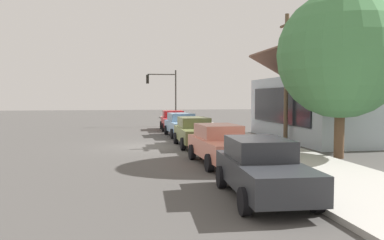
{
  "coord_description": "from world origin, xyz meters",
  "views": [
    {
      "loc": [
        21.07,
        -1.02,
        2.74
      ],
      "look_at": [
        -0.38,
        2.72,
        1.42
      ],
      "focal_mm": 35.79,
      "sensor_mm": 36.0,
      "label": 1
    }
  ],
  "objects_px": {
    "traffic_light_main": "(164,89)",
    "utility_pole_wooden": "(286,76)",
    "fire_hydrant_red": "(230,141)",
    "car_skyblue": "(182,124)",
    "car_olive": "(195,132)",
    "car_cherry": "(173,120)",
    "shade_tree": "(341,55)",
    "car_charcoal": "(262,168)",
    "car_coral": "(220,144)"
  },
  "relations": [
    {
      "from": "traffic_light_main",
      "to": "utility_pole_wooden",
      "type": "distance_m",
      "value": 15.37
    },
    {
      "from": "utility_pole_wooden",
      "to": "fire_hydrant_red",
      "type": "xyz_separation_m",
      "value": [
        2.35,
        -4.0,
        -3.43
      ]
    },
    {
      "from": "car_skyblue",
      "to": "fire_hydrant_red",
      "type": "bearing_deg",
      "value": 7.75
    },
    {
      "from": "car_olive",
      "to": "utility_pole_wooden",
      "type": "relative_size",
      "value": 0.59
    },
    {
      "from": "car_cherry",
      "to": "shade_tree",
      "type": "xyz_separation_m",
      "value": [
        15.79,
        5.47,
        3.76
      ]
    },
    {
      "from": "car_skyblue",
      "to": "car_charcoal",
      "type": "bearing_deg",
      "value": -3.14
    },
    {
      "from": "car_skyblue",
      "to": "car_olive",
      "type": "relative_size",
      "value": 1.06
    },
    {
      "from": "car_cherry",
      "to": "car_olive",
      "type": "relative_size",
      "value": 0.99
    },
    {
      "from": "car_skyblue",
      "to": "car_olive",
      "type": "bearing_deg",
      "value": -3.19
    },
    {
      "from": "shade_tree",
      "to": "traffic_light_main",
      "type": "bearing_deg",
      "value": -163.64
    },
    {
      "from": "car_cherry",
      "to": "shade_tree",
      "type": "bearing_deg",
      "value": 21.0
    },
    {
      "from": "car_olive",
      "to": "car_coral",
      "type": "height_order",
      "value": "same"
    },
    {
      "from": "car_charcoal",
      "to": "shade_tree",
      "type": "distance_m",
      "value": 8.97
    },
    {
      "from": "car_skyblue",
      "to": "shade_tree",
      "type": "xyz_separation_m",
      "value": [
        10.75,
        5.49,
        3.76
      ]
    },
    {
      "from": "car_charcoal",
      "to": "utility_pole_wooden",
      "type": "relative_size",
      "value": 0.6
    },
    {
      "from": "car_cherry",
      "to": "car_skyblue",
      "type": "xyz_separation_m",
      "value": [
        5.03,
        -0.03,
        0.0
      ]
    },
    {
      "from": "car_skyblue",
      "to": "traffic_light_main",
      "type": "relative_size",
      "value": 0.91
    },
    {
      "from": "car_skyblue",
      "to": "shade_tree",
      "type": "relative_size",
      "value": 0.64
    },
    {
      "from": "traffic_light_main",
      "to": "utility_pole_wooden",
      "type": "height_order",
      "value": "utility_pole_wooden"
    },
    {
      "from": "car_coral",
      "to": "shade_tree",
      "type": "distance_m",
      "value": 6.72
    },
    {
      "from": "car_olive",
      "to": "utility_pole_wooden",
      "type": "height_order",
      "value": "utility_pole_wooden"
    },
    {
      "from": "car_cherry",
      "to": "car_skyblue",
      "type": "height_order",
      "value": "same"
    },
    {
      "from": "car_cherry",
      "to": "car_olive",
      "type": "xyz_separation_m",
      "value": [
        10.58,
        -0.11,
        -0.0
      ]
    },
    {
      "from": "car_coral",
      "to": "fire_hydrant_red",
      "type": "height_order",
      "value": "car_coral"
    },
    {
      "from": "car_coral",
      "to": "shade_tree",
      "type": "bearing_deg",
      "value": 91.91
    },
    {
      "from": "car_skyblue",
      "to": "car_charcoal",
      "type": "distance_m",
      "value": 16.54
    },
    {
      "from": "traffic_light_main",
      "to": "fire_hydrant_red",
      "type": "distance_m",
      "value": 16.98
    },
    {
      "from": "car_cherry",
      "to": "traffic_light_main",
      "type": "distance_m",
      "value": 4.79
    },
    {
      "from": "car_coral",
      "to": "fire_hydrant_red",
      "type": "xyz_separation_m",
      "value": [
        -3.59,
        1.41,
        -0.32
      ]
    },
    {
      "from": "car_olive",
      "to": "traffic_light_main",
      "type": "xyz_separation_m",
      "value": [
        -14.54,
        -0.22,
        2.68
      ]
    },
    {
      "from": "car_olive",
      "to": "car_coral",
      "type": "xyz_separation_m",
      "value": [
        5.68,
        0.03,
        0.0
      ]
    },
    {
      "from": "car_olive",
      "to": "shade_tree",
      "type": "height_order",
      "value": "shade_tree"
    },
    {
      "from": "car_coral",
      "to": "car_charcoal",
      "type": "height_order",
      "value": "same"
    },
    {
      "from": "car_charcoal",
      "to": "fire_hydrant_red",
      "type": "relative_size",
      "value": 6.29
    },
    {
      "from": "car_coral",
      "to": "traffic_light_main",
      "type": "height_order",
      "value": "traffic_light_main"
    },
    {
      "from": "car_skyblue",
      "to": "shade_tree",
      "type": "bearing_deg",
      "value": 24.75
    },
    {
      "from": "car_olive",
      "to": "fire_hydrant_red",
      "type": "bearing_deg",
      "value": 34.33
    },
    {
      "from": "car_coral",
      "to": "car_charcoal",
      "type": "xyz_separation_m",
      "value": [
        5.31,
        -0.18,
        -0.0
      ]
    },
    {
      "from": "car_cherry",
      "to": "utility_pole_wooden",
      "type": "height_order",
      "value": "utility_pole_wooden"
    },
    {
      "from": "utility_pole_wooden",
      "to": "car_cherry",
      "type": "bearing_deg",
      "value": -152.71
    },
    {
      "from": "car_charcoal",
      "to": "traffic_light_main",
      "type": "height_order",
      "value": "traffic_light_main"
    },
    {
      "from": "car_cherry",
      "to": "car_coral",
      "type": "distance_m",
      "value": 16.26
    },
    {
      "from": "car_olive",
      "to": "shade_tree",
      "type": "bearing_deg",
      "value": 46.76
    },
    {
      "from": "car_cherry",
      "to": "utility_pole_wooden",
      "type": "distance_m",
      "value": 12.03
    },
    {
      "from": "fire_hydrant_red",
      "to": "car_olive",
      "type": "bearing_deg",
      "value": -145.44
    },
    {
      "from": "car_cherry",
      "to": "car_coral",
      "type": "bearing_deg",
      "value": 1.61
    },
    {
      "from": "car_skyblue",
      "to": "utility_pole_wooden",
      "type": "distance_m",
      "value": 8.15
    },
    {
      "from": "car_cherry",
      "to": "shade_tree",
      "type": "height_order",
      "value": "shade_tree"
    },
    {
      "from": "car_olive",
      "to": "shade_tree",
      "type": "distance_m",
      "value": 8.51
    },
    {
      "from": "car_cherry",
      "to": "fire_hydrant_red",
      "type": "height_order",
      "value": "car_cherry"
    }
  ]
}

